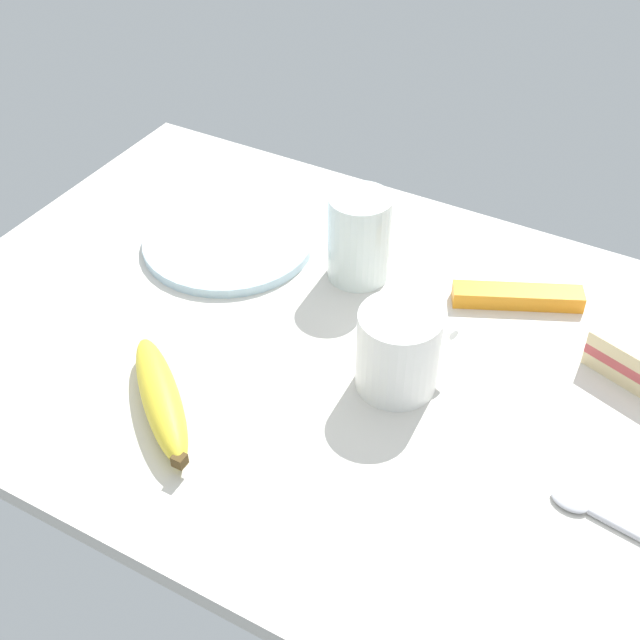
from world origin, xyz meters
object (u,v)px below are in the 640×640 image
spoon (592,512)px  snack_bar (518,297)px  glass_of_milk (359,242)px  plate_of_food (228,241)px  coffee_mug_black (398,349)px  banana (161,398)px

spoon → snack_bar: bearing=-57.9°
glass_of_milk → spoon: 40.45cm
plate_of_food → coffee_mug_black: size_ratio=1.98×
plate_of_food → snack_bar: (-35.51, -6.63, 0.40)cm
coffee_mug_black → glass_of_milk: size_ratio=0.99×
banana → spoon: banana is taller
glass_of_milk → spoon: bearing=148.5°
banana → snack_bar: bearing=-127.2°
coffee_mug_black → plate_of_food: bearing=-22.4°
banana → snack_bar: banana is taller
plate_of_food → glass_of_milk: 17.65cm
plate_of_food → coffee_mug_black: coffee_mug_black is taller
coffee_mug_black → banana: bearing=38.7°
banana → spoon: (-41.19, -8.46, -1.49)cm
banana → coffee_mug_black: bearing=-141.3°
banana → snack_bar: 42.11cm
glass_of_milk → spoon: (-34.28, 21.02, -4.33)cm
banana → spoon: bearing=-168.4°
banana → plate_of_food: bearing=-69.5°
snack_bar → glass_of_milk: bearing=-13.1°
plate_of_food → glass_of_milk: bearing=-171.4°
snack_bar → coffee_mug_black: bearing=44.8°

